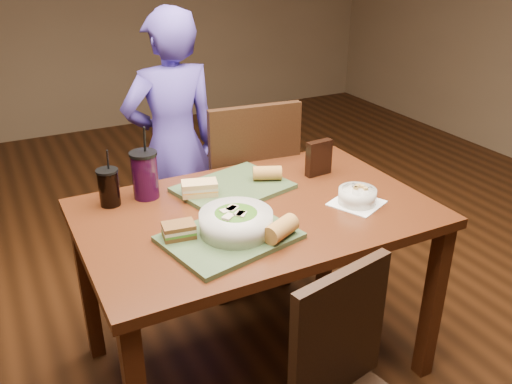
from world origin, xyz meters
TOP-DOWN VIEW (x-y plane):
  - ground at (0.00, 0.00)m, footprint 6.00×6.00m
  - dining_table at (0.00, 0.00)m, footprint 1.30×0.85m
  - chair_far at (0.23, 0.55)m, footprint 0.48×0.48m
  - diner at (-0.01, 0.92)m, footprint 0.52×0.35m
  - tray_near at (-0.18, -0.16)m, footprint 0.48×0.40m
  - tray_far at (-0.01, 0.19)m, footprint 0.48×0.41m
  - salad_bowl at (-0.15, -0.15)m, footprint 0.25×0.25m
  - soup_bowl at (0.36, -0.14)m, footprint 0.23×0.23m
  - sandwich_near at (-0.34, -0.10)m, footprint 0.11×0.09m
  - sandwich_far at (-0.15, 0.18)m, footprint 0.15×0.11m
  - baguette_near at (-0.04, -0.26)m, footprint 0.14×0.11m
  - baguette_far at (0.15, 0.18)m, footprint 0.13×0.10m
  - cup_cola at (-0.48, 0.29)m, footprint 0.08×0.08m
  - cup_berry at (-0.33, 0.29)m, footprint 0.11×0.11m
  - chip_bag at (0.39, 0.17)m, footprint 0.12×0.04m

SIDE VIEW (x-z plane):
  - ground at x=0.00m, z-range 0.00..0.00m
  - chair_far at x=0.23m, z-range 0.06..1.06m
  - dining_table at x=0.00m, z-range 0.28..1.03m
  - diner at x=-0.01m, z-range 0.00..1.40m
  - tray_near at x=-0.18m, z-range 0.75..0.77m
  - tray_far at x=-0.01m, z-range 0.75..0.77m
  - soup_bowl at x=0.36m, z-range 0.75..0.82m
  - sandwich_near at x=-0.34m, z-range 0.77..0.82m
  - sandwich_far at x=-0.15m, z-range 0.77..0.82m
  - baguette_far at x=0.15m, z-range 0.77..0.83m
  - baguette_near at x=-0.04m, z-range 0.77..0.83m
  - salad_bowl at x=-0.15m, z-range 0.77..0.85m
  - cup_cola at x=-0.48m, z-range 0.71..0.94m
  - chip_bag at x=0.39m, z-range 0.75..0.90m
  - cup_berry at x=-0.33m, z-range 0.70..0.99m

